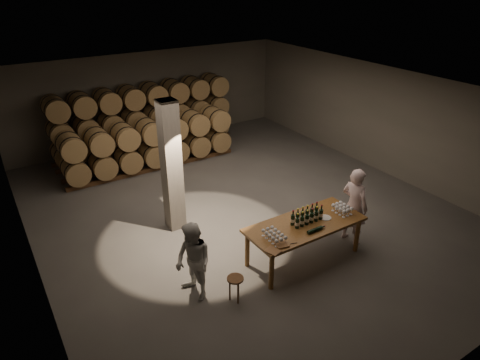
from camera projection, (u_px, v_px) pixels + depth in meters
room at (171, 167)px, 9.89m from camera, size 12.00×12.00×12.00m
tasting_table at (305, 227)px, 9.08m from camera, size 2.60×1.10×0.90m
barrel_stack_back at (144, 117)px, 14.43m from camera, size 6.26×0.95×2.31m
barrel_stack_front at (150, 143)px, 13.36m from camera, size 5.48×0.95×1.57m
bottle_cluster at (307, 217)px, 9.02m from camera, size 0.74×0.24×0.35m
lying_bottles at (315, 230)px, 8.73m from camera, size 0.46×0.08×0.08m
glass_cluster_left at (274, 234)px, 8.45m from camera, size 0.30×0.52×0.16m
glass_cluster_right at (342, 207)px, 9.36m from camera, size 0.31×0.42×0.18m
plate at (325, 218)px, 9.21m from camera, size 0.25×0.25×0.01m
notebook_near at (282, 245)px, 8.29m from camera, size 0.27×0.24×0.03m
notebook_corner at (273, 251)px, 8.12m from camera, size 0.29×0.33×0.02m
pen at (294, 243)px, 8.36m from camera, size 0.14×0.05×0.01m
stool at (235, 282)px, 8.05m from camera, size 0.32×0.32×0.53m
person_man at (354, 206)px, 9.65m from camera, size 0.53×0.73×1.84m
person_woman at (193, 262)px, 8.00m from camera, size 0.72×0.86×1.61m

